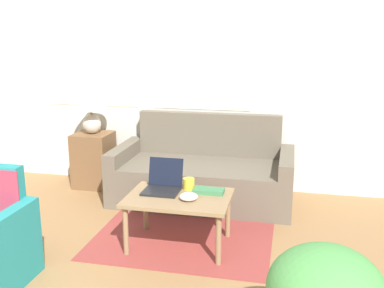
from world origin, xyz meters
TOP-DOWN VIEW (x-y plane):
  - wall_back at (-0.00, 3.90)m, footprint 6.19×0.06m
  - rug at (0.70, 2.85)m, footprint 1.53×1.96m
  - couch at (0.69, 3.45)m, footprint 1.86×0.89m
  - side_table at (-0.64, 3.60)m, footprint 0.41×0.41m
  - table_lamp at (-0.64, 3.60)m, footprint 0.39×0.39m
  - coffee_table at (0.70, 2.32)m, footprint 0.85×0.60m
  - laptop at (0.54, 2.43)m, footprint 0.30×0.31m
  - cup_navy at (0.74, 2.51)m, footprint 0.10×0.10m
  - snack_bowl at (0.80, 2.25)m, footprint 0.15×0.15m
  - book_red at (0.93, 2.45)m, footprint 0.26×0.13m

SIDE VIEW (x-z plane):
  - rug at x=0.70m, z-range 0.00..0.01m
  - couch at x=0.69m, z-range -0.18..0.70m
  - side_table at x=-0.64m, z-range 0.00..0.62m
  - coffee_table at x=0.70m, z-range 0.17..0.60m
  - book_red at x=0.93m, z-range 0.44..0.47m
  - snack_bowl at x=0.80m, z-range 0.44..0.50m
  - cup_navy at x=0.74m, z-range 0.44..0.53m
  - laptop at x=0.54m, z-range 0.37..0.62m
  - table_lamp at x=-0.64m, z-range 0.71..1.23m
  - wall_back at x=0.00m, z-range 0.01..2.61m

